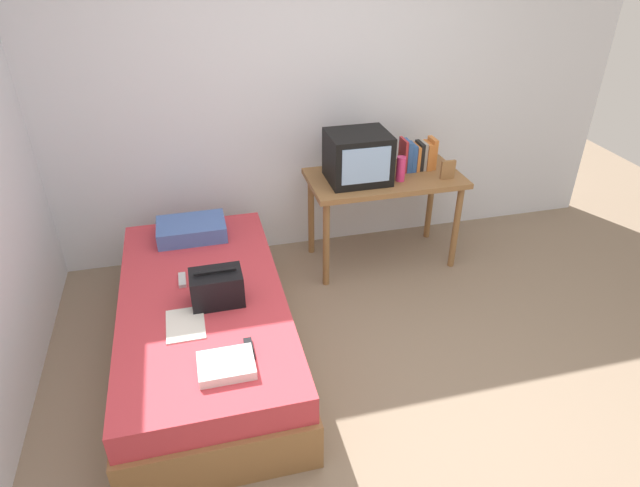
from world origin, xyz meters
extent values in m
plane|color=#84705B|center=(0.00, 0.00, 0.00)|extent=(8.00, 8.00, 0.00)
cube|color=silver|center=(0.00, 2.00, 1.30)|extent=(5.20, 0.10, 2.60)
cube|color=olive|center=(-0.93, 0.73, 0.15)|extent=(1.00, 2.00, 0.30)
cube|color=#C63842|center=(-0.93, 0.73, 0.38)|extent=(0.97, 1.94, 0.17)
cube|color=olive|center=(0.51, 1.54, 0.72)|extent=(1.16, 0.60, 0.04)
cylinder|color=olive|center=(-0.01, 1.30, 0.35)|extent=(0.05, 0.05, 0.70)
cylinder|color=olive|center=(1.03, 1.30, 0.35)|extent=(0.05, 0.05, 0.70)
cylinder|color=olive|center=(-0.01, 1.78, 0.35)|extent=(0.05, 0.05, 0.70)
cylinder|color=olive|center=(1.03, 1.78, 0.35)|extent=(0.05, 0.05, 0.70)
cube|color=black|center=(0.29, 1.52, 0.92)|extent=(0.44, 0.38, 0.36)
cube|color=#8CB2E0|center=(0.29, 1.33, 0.93)|extent=(0.35, 0.01, 0.26)
cylinder|color=#E53372|center=(0.59, 1.43, 0.83)|extent=(0.07, 0.07, 0.19)
cube|color=#B72D33|center=(0.68, 1.61, 0.86)|extent=(0.02, 0.14, 0.25)
cube|color=#2D5699|center=(0.71, 1.61, 0.85)|extent=(0.04, 0.15, 0.23)
cube|color=#2D5699|center=(0.75, 1.61, 0.84)|extent=(0.04, 0.14, 0.21)
cube|color=#CC7233|center=(0.78, 1.61, 0.83)|extent=(0.02, 0.15, 0.19)
cube|color=black|center=(0.81, 1.61, 0.84)|extent=(0.03, 0.14, 0.21)
cube|color=gray|center=(0.84, 1.61, 0.84)|extent=(0.02, 0.13, 0.21)
cube|color=#CC7233|center=(0.88, 1.61, 0.84)|extent=(0.04, 0.15, 0.20)
cube|color=#CC7233|center=(0.92, 1.61, 0.86)|extent=(0.03, 0.13, 0.24)
cube|color=olive|center=(0.95, 1.38, 0.81)|extent=(0.11, 0.02, 0.14)
cube|color=#4766AD|center=(-0.95, 1.45, 0.53)|extent=(0.47, 0.32, 0.11)
cube|color=black|center=(-0.84, 0.63, 0.57)|extent=(0.30, 0.20, 0.20)
cylinder|color=black|center=(-0.84, 0.63, 0.68)|extent=(0.24, 0.02, 0.02)
cube|color=white|center=(-1.03, 0.46, 0.47)|extent=(0.21, 0.29, 0.01)
cube|color=black|center=(-0.72, 0.17, 0.48)|extent=(0.04, 0.16, 0.02)
cube|color=#B7B7BC|center=(-1.04, 0.90, 0.48)|extent=(0.04, 0.14, 0.02)
cube|color=white|center=(-0.85, 0.06, 0.50)|extent=(0.28, 0.22, 0.05)
camera|label=1|loc=(-0.89, -2.00, 2.41)|focal=30.48mm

